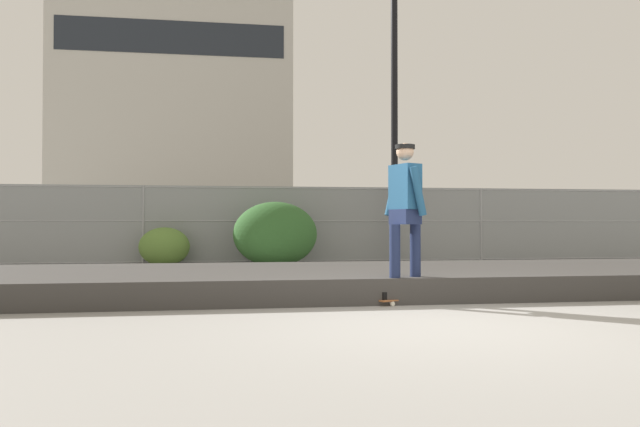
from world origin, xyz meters
name	(u,v)px	position (x,y,z in m)	size (l,w,h in m)	color
ground_plane	(442,324)	(0.00, 0.00, 0.00)	(120.00, 120.00, 0.00)	gray
gravel_berm	(374,279)	(0.00, 2.75, 0.16)	(17.89, 3.02, 0.32)	#3D3A38
skateboard	(405,299)	(0.05, 1.39, 0.06)	(0.82, 0.48, 0.07)	#9E5B33
skater	(405,209)	(0.05, 1.39, 1.14)	(0.71, 0.62, 1.86)	black
chain_fence	(319,225)	(0.00, 8.44, 0.93)	(24.88, 0.06, 1.85)	gray
street_lamp	(394,76)	(1.74, 7.93, 4.48)	(0.44, 0.44, 7.27)	black
parked_car_near	(153,228)	(-4.30, 11.02, 0.84)	(4.44, 2.02, 1.66)	silver
parked_car_mid	(388,228)	(2.32, 10.69, 0.84)	(4.42, 1.99, 1.66)	#474C54
parked_car_far	(605,227)	(9.10, 10.66, 0.84)	(4.54, 2.24, 1.66)	#B7BABF
library_building	(182,98)	(-6.93, 45.67, 11.93)	(18.09, 15.67, 23.85)	#B2AFA8
shrub_left	(164,247)	(-3.60, 7.97, 0.44)	(1.13, 0.92, 0.87)	#567A33
shrub_center	(275,234)	(-1.13, 7.43, 0.72)	(1.87, 1.53, 1.44)	#2D5B28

